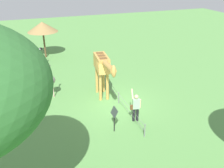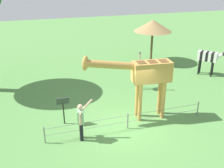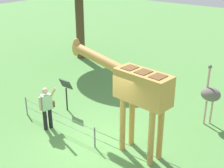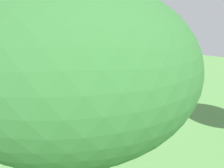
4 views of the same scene
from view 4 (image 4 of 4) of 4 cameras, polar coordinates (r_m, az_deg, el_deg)
name	(u,v)px [view 4 (image 4 of 4)]	position (r m, az deg, el deg)	size (l,w,h in m)	color
ground_plane	(105,115)	(14.34, -1.77, -8.29)	(60.00, 60.00, 0.00)	#568E47
giraffe	(90,83)	(14.01, -5.99, 0.40)	(3.96, 0.86, 3.19)	#C69347
visitor	(132,110)	(12.81, 5.27, -7.09)	(0.68, 0.59, 1.72)	black
zebra	(2,87)	(18.34, -27.42, -0.70)	(1.43, 1.55, 1.66)	black
ostrich	(39,102)	(13.99, -19.02, -4.67)	(0.70, 0.56, 2.25)	#CC9E93
shade_hut_near	(4,59)	(21.21, -26.99, 5.99)	(2.66, 2.66, 3.23)	brown
tree_east	(78,71)	(3.88, -9.12, 3.44)	(4.20, 4.20, 6.71)	brown
info_sign	(121,120)	(11.56, 2.33, -9.52)	(0.56, 0.21, 1.32)	black
wire_fence	(107,109)	(14.27, -1.28, -6.64)	(7.05, 0.05, 0.75)	slate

